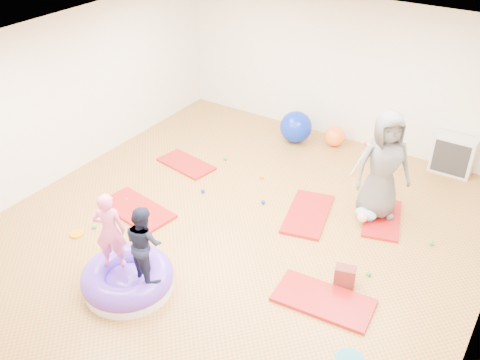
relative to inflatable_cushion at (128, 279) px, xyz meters
The scene contains 18 objects.
room 2.09m from the inflatable_cushion, 70.51° to the left, with size 7.01×8.01×2.81m.
gym_mat_front_left 1.78m from the inflatable_cushion, 128.88° to the left, with size 1.27×0.63×0.05m, color maroon.
gym_mat_mid_left 3.28m from the inflatable_cushion, 114.19° to the left, with size 1.07×0.54×0.04m, color maroon.
gym_mat_center_back 3.07m from the inflatable_cushion, 65.44° to the left, with size 1.23×0.62×0.05m, color maroon.
gym_mat_right 2.59m from the inflatable_cushion, 26.83° to the left, with size 1.27×0.63×0.05m, color maroon.
gym_mat_rear_right 4.05m from the inflatable_cushion, 55.10° to the left, with size 1.11×0.55×0.05m, color maroon.
inflatable_cushion is the anchor object (origin of this frame).
child_pink 0.79m from the inflatable_cushion, behind, with size 0.41×0.27×1.12m, color pink.
child_navy 0.79m from the inflatable_cushion, 15.53° to the left, with size 0.51×0.40×1.06m, color #161A34.
adult_caregiver 4.09m from the inflatable_cushion, 57.01° to the left, with size 0.86×0.56×1.77m, color #525252.
infant 3.74m from the inflatable_cushion, 55.76° to the left, with size 0.34×0.35×0.20m.
ball_pit_balls 2.42m from the inflatable_cushion, 83.39° to the left, with size 4.66×2.93×0.07m.
exercise_ball_blue 4.93m from the inflatable_cushion, 90.98° to the left, with size 0.63×0.63×0.63m, color #0925B0.
exercise_ball_orange 5.22m from the inflatable_cushion, 82.91° to the left, with size 0.40×0.40×0.40m, color orange.
infant_play_gym 4.92m from the inflatable_cushion, 69.34° to the left, with size 0.73×0.69×0.56m.
cube_shelf 6.08m from the inflatable_cushion, 62.26° to the left, with size 0.71×0.35×0.71m.
backpack 2.89m from the inflatable_cushion, 33.42° to the left, with size 0.27×0.17×0.32m, color red.
yellow_toy 1.52m from the inflatable_cushion, 164.06° to the left, with size 0.21×0.21×0.03m, color orange.
Camera 1 is at (3.57, -5.24, 5.03)m, focal length 40.00 mm.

